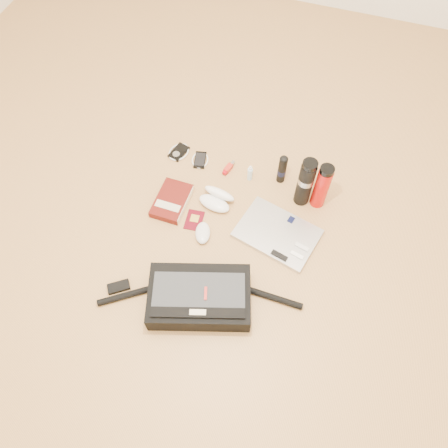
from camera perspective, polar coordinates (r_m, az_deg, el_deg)
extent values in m
plane|color=#B2834A|center=(2.04, 0.03, -3.32)|extent=(4.00, 4.00, 0.00)
cube|color=black|center=(1.89, -3.21, -9.50)|extent=(0.49, 0.38, 0.11)
cube|color=#2A2D31|center=(1.83, -3.32, -9.12)|extent=(0.42, 0.30, 0.01)
cube|color=black|center=(1.80, -3.44, -11.51)|extent=(0.38, 0.15, 0.01)
cube|color=beige|center=(1.80, -3.45, -11.49)|extent=(0.07, 0.04, 0.02)
cube|color=#A51F18|center=(1.82, -2.41, -9.09)|extent=(0.03, 0.06, 0.02)
cylinder|color=black|center=(1.97, -12.42, -9.02)|extent=(0.23, 0.18, 0.03)
cylinder|color=black|center=(1.94, 6.35, -9.49)|extent=(0.27, 0.03, 0.03)
cube|color=black|center=(2.00, -13.59, -7.98)|extent=(0.11, 0.09, 0.02)
cube|color=#B2B2B5|center=(2.08, 6.96, -1.23)|extent=(0.42, 0.34, 0.02)
cube|color=black|center=(2.11, 8.76, 0.57)|extent=(0.03, 0.04, 0.00)
cube|color=silver|center=(2.04, 10.13, -2.96)|extent=(0.07, 0.04, 0.01)
cube|color=white|center=(2.02, 9.49, -4.03)|extent=(0.06, 0.03, 0.01)
cube|color=black|center=(2.00, 7.24, -4.09)|extent=(0.08, 0.04, 0.01)
cube|color=#4B0F0A|center=(2.17, -6.85, 3.02)|extent=(0.15, 0.23, 0.04)
cube|color=beige|center=(2.15, -5.04, 2.51)|extent=(0.01, 0.22, 0.03)
cube|color=beige|center=(2.13, -7.36, 2.37)|extent=(0.12, 0.04, 0.00)
cube|color=#4D040F|center=(2.12, -3.91, 0.50)|extent=(0.09, 0.12, 0.00)
cube|color=gold|center=(2.12, -3.85, 0.75)|extent=(0.04, 0.04, 0.00)
ellipsoid|color=silver|center=(2.06, -2.79, -1.17)|extent=(0.10, 0.13, 0.04)
ellipsoid|color=white|center=(2.14, -1.28, 2.71)|extent=(0.18, 0.11, 0.05)
ellipsoid|color=white|center=(2.15, -0.60, 4.01)|extent=(0.18, 0.11, 0.09)
ellipsoid|color=black|center=(2.14, -2.03, 3.12)|extent=(0.05, 0.04, 0.01)
ellipsoid|color=black|center=(2.13, -0.53, 2.43)|extent=(0.05, 0.04, 0.01)
cylinder|color=black|center=(2.13, -1.28, 2.80)|extent=(0.03, 0.01, 0.00)
cube|color=black|center=(2.37, -5.92, 9.33)|extent=(0.09, 0.13, 0.01)
cylinder|color=#98989A|center=(2.35, -6.26, 9.08)|extent=(0.05, 0.05, 0.00)
torus|color=silver|center=(2.37, -5.92, 9.35)|extent=(0.12, 0.12, 0.01)
cube|color=black|center=(2.33, -3.14, 8.34)|extent=(0.08, 0.12, 0.01)
cube|color=black|center=(2.32, -3.15, 8.43)|extent=(0.07, 0.09, 0.00)
torus|color=white|center=(2.32, -3.14, 8.36)|extent=(0.10, 0.10, 0.01)
cube|color=#AF281C|center=(2.28, 0.57, 7.29)|extent=(0.04, 0.06, 0.03)
cube|color=#A10812|center=(2.26, 0.09, 6.71)|extent=(0.02, 0.02, 0.02)
cylinder|color=#A5A5A7|center=(2.30, 1.06, 7.89)|extent=(0.03, 0.04, 0.02)
cylinder|color=#B3DDF7|center=(2.23, 3.41, 6.53)|extent=(0.03, 0.03, 0.08)
cylinder|color=white|center=(2.19, 3.47, 7.26)|extent=(0.02, 0.02, 0.02)
cylinder|color=silver|center=(2.18, 3.49, 7.43)|extent=(0.01, 0.01, 0.01)
cylinder|color=black|center=(2.20, 7.59, 7.06)|extent=(0.05, 0.05, 0.17)
cylinder|color=black|center=(2.22, 7.53, 6.76)|extent=(0.05, 0.05, 0.03)
ellipsoid|color=black|center=(2.13, 7.85, 8.44)|extent=(0.05, 0.05, 0.02)
cylinder|color=black|center=(2.11, 10.52, 5.15)|extent=(0.10, 0.10, 0.26)
cylinder|color=#A3A3A5|center=(2.08, 10.67, 5.68)|extent=(0.10, 0.10, 0.03)
cylinder|color=black|center=(1.99, 11.19, 7.60)|extent=(0.09, 0.09, 0.03)
cylinder|color=#BA0F0B|center=(2.12, 12.60, 4.63)|extent=(0.09, 0.09, 0.25)
cylinder|color=black|center=(2.01, 13.33, 6.86)|extent=(0.09, 0.09, 0.03)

